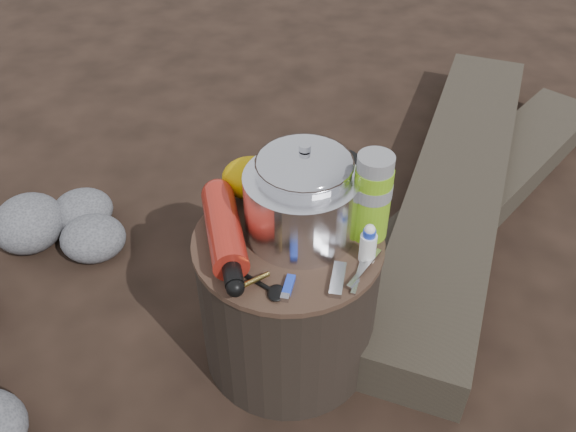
# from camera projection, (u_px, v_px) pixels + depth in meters

# --- Properties ---
(ground) EXTENTS (60.00, 60.00, 0.00)m
(ground) POSITION_uv_depth(u_px,v_px,m) (288.00, 348.00, 1.67)
(ground) COLOR black
(ground) RESTS_ON ground
(stump) EXTENTS (0.44, 0.44, 0.41)m
(stump) POSITION_uv_depth(u_px,v_px,m) (288.00, 299.00, 1.53)
(stump) COLOR black
(stump) RESTS_ON ground
(rock_ring) EXTENTS (0.42, 0.92, 0.18)m
(rock_ring) POSITION_uv_depth(u_px,v_px,m) (23.00, 294.00, 1.70)
(rock_ring) COLOR #515155
(rock_ring) RESTS_ON ground
(log_main) EXTENTS (0.78, 1.75, 0.15)m
(log_main) POSITION_uv_depth(u_px,v_px,m) (457.00, 185.00, 2.11)
(log_main) COLOR #302A21
(log_main) RESTS_ON ground
(log_small) EXTENTS (0.98, 1.16, 0.11)m
(log_small) POSITION_uv_depth(u_px,v_px,m) (493.00, 178.00, 2.17)
(log_small) COLOR #302A21
(log_small) RESTS_ON ground
(foil_windscreen) EXTENTS (0.26, 0.26, 0.16)m
(foil_windscreen) POSITION_uv_depth(u_px,v_px,m) (301.00, 204.00, 1.37)
(foil_windscreen) COLOR silver
(foil_windscreen) RESTS_ON stump
(camping_pot) EXTENTS (0.21, 0.21, 0.21)m
(camping_pot) POSITION_uv_depth(u_px,v_px,m) (304.00, 189.00, 1.37)
(camping_pot) COLOR silver
(camping_pot) RESTS_ON stump
(fuel_bottle) EXTENTS (0.17, 0.34, 0.08)m
(fuel_bottle) POSITION_uv_depth(u_px,v_px,m) (224.00, 229.00, 1.37)
(fuel_bottle) COLOR #B0251A
(fuel_bottle) RESTS_ON stump
(thermos) EXTENTS (0.09, 0.09, 0.21)m
(thermos) POSITION_uv_depth(u_px,v_px,m) (372.00, 197.00, 1.35)
(thermos) COLOR #77B419
(thermos) RESTS_ON stump
(travel_mug) EXTENTS (0.08, 0.08, 0.13)m
(travel_mug) POSITION_uv_depth(u_px,v_px,m) (340.00, 181.00, 1.47)
(travel_mug) COLOR black
(travel_mug) RESTS_ON stump
(stuff_sack) EXTENTS (0.15, 0.12, 0.10)m
(stuff_sack) POSITION_uv_depth(u_px,v_px,m) (252.00, 178.00, 1.49)
(stuff_sack) COLOR #C99802
(stuff_sack) RESTS_ON stump
(food_pouch) EXTENTS (0.10, 0.06, 0.12)m
(food_pouch) POSITION_uv_depth(u_px,v_px,m) (305.00, 172.00, 1.50)
(food_pouch) COLOR #151853
(food_pouch) RESTS_ON stump
(lighter) EXTENTS (0.03, 0.07, 0.01)m
(lighter) POSITION_uv_depth(u_px,v_px,m) (289.00, 285.00, 1.28)
(lighter) COLOR blue
(lighter) RESTS_ON stump
(multitool) EXTENTS (0.04, 0.10, 0.01)m
(multitool) POSITION_uv_depth(u_px,v_px,m) (338.00, 280.00, 1.30)
(multitool) COLOR #AAAAAF
(multitool) RESTS_ON stump
(pot_grabber) EXTENTS (0.08, 0.14, 0.01)m
(pot_grabber) POSITION_uv_depth(u_px,v_px,m) (360.00, 271.00, 1.32)
(pot_grabber) COLOR #AAAAAF
(pot_grabber) RESTS_ON stump
(spork) EXTENTS (0.14, 0.11, 0.01)m
(spork) POSITION_uv_depth(u_px,v_px,m) (251.00, 278.00, 1.30)
(spork) COLOR black
(spork) RESTS_ON stump
(squeeze_bottle) EXTENTS (0.04, 0.04, 0.09)m
(squeeze_bottle) POSITION_uv_depth(u_px,v_px,m) (368.00, 244.00, 1.32)
(squeeze_bottle) COLOR white
(squeeze_bottle) RESTS_ON stump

